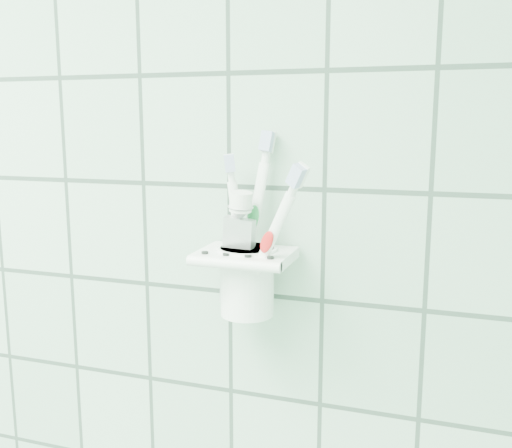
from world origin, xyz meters
TOP-DOWN VIEW (x-y plane):
  - holder_bracket at (0.67, 1.15)m, footprint 0.11×0.10m
  - cup at (0.67, 1.16)m, footprint 0.07×0.07m
  - toothbrush_pink at (0.67, 1.17)m, footprint 0.03×0.02m
  - toothbrush_blue at (0.66, 1.15)m, footprint 0.04×0.05m
  - toothbrush_orange at (0.66, 1.15)m, footprint 0.09×0.06m
  - toothpaste_tube at (0.65, 1.16)m, footprint 0.05×0.04m

SIDE VIEW (x-z plane):
  - cup at x=0.67m, z-range 1.24..1.33m
  - holder_bracket at x=0.67m, z-range 1.29..1.33m
  - toothpaste_tube at x=0.65m, z-range 1.26..1.41m
  - toothbrush_pink at x=0.67m, z-range 1.25..1.44m
  - toothbrush_orange at x=0.66m, z-range 1.25..1.46m
  - toothbrush_blue at x=0.66m, z-range 1.25..1.47m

